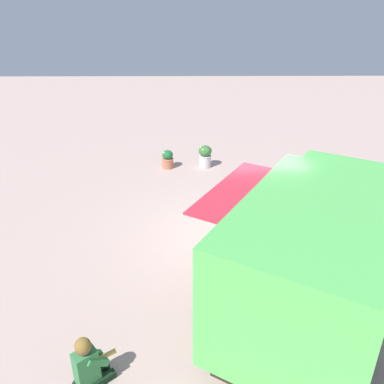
% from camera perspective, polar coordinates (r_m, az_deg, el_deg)
% --- Properties ---
extents(ground_plane, '(40.00, 40.00, 0.00)m').
position_cam_1_polar(ground_plane, '(9.58, 5.64, -6.71)').
color(ground_plane, '#BEA095').
extents(food_truck, '(5.78, 4.80, 2.32)m').
position_cam_1_polar(food_truck, '(7.55, 17.77, -7.97)').
color(food_truck, '#59C757').
rests_on(food_truck, ground_plane).
extents(person_customer, '(0.70, 0.74, 0.92)m').
position_cam_1_polar(person_customer, '(6.53, -14.40, -22.59)').
color(person_customer, black).
rests_on(person_customer, ground_plane).
extents(planter_flowering_near, '(0.39, 0.39, 0.60)m').
position_cam_1_polar(planter_flowering_near, '(13.24, -3.45, 4.66)').
color(planter_flowering_near, '#C16A4E').
rests_on(planter_flowering_near, ground_plane).
extents(planter_flowering_far, '(0.42, 0.42, 0.73)m').
position_cam_1_polar(planter_flowering_far, '(13.26, 1.86, 5.12)').
color(planter_flowering_far, silver).
rests_on(planter_flowering_far, ground_plane).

